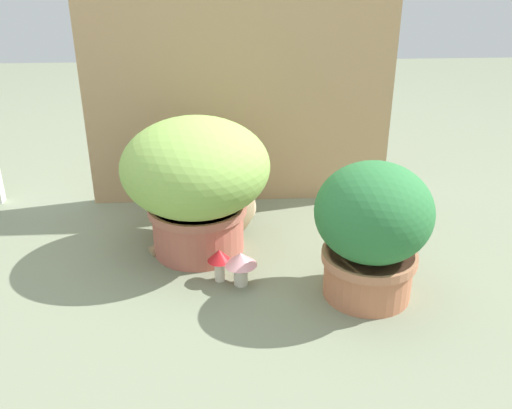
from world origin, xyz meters
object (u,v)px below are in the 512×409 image
object	(u,v)px
mushroom_ornament_red	(219,259)
mushroom_ornament_pink	(241,262)
leafy_planter	(372,228)
cat	(221,205)
grass_planter	(196,179)

from	to	relation	value
mushroom_ornament_red	mushroom_ornament_pink	size ratio (longest dim) A/B	0.98
leafy_planter	mushroom_ornament_pink	size ratio (longest dim) A/B	3.74
cat	mushroom_ornament_red	xyz separation A→B (m)	(-0.01, -0.23, -0.05)
grass_planter	mushroom_ornament_pink	bearing A→B (deg)	-59.10
grass_planter	cat	bearing A→B (deg)	37.49
mushroom_ornament_red	cat	bearing A→B (deg)	88.49
cat	mushroom_ornament_pink	bearing A→B (deg)	-78.61
grass_planter	mushroom_ornament_red	bearing A→B (deg)	-70.47
leafy_planter	cat	bearing A→B (deg)	140.34
grass_planter	cat	xyz separation A→B (m)	(0.07, 0.05, -0.11)
cat	grass_planter	bearing A→B (deg)	-142.51
leafy_planter	cat	world-z (taller)	leafy_planter
cat	mushroom_ornament_pink	world-z (taller)	cat
cat	mushroom_ornament_pink	distance (m)	0.26
leafy_planter	cat	xyz separation A→B (m)	(-0.38, 0.32, -0.07)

